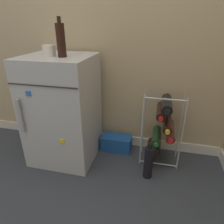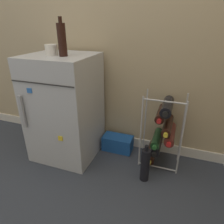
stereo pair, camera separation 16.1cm
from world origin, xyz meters
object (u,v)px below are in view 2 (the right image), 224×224
object	(u,v)px
fridge_top_cup	(51,50)
loose_bottle_floor	(145,165)
mini_fridge	(65,108)
wine_rack	(161,132)
soda_box	(118,143)
fridge_top_bottle	(62,39)

from	to	relation	value
fridge_top_cup	loose_bottle_floor	bearing A→B (deg)	-6.07
mini_fridge	wine_rack	size ratio (longest dim) A/B	1.42
soda_box	fridge_top_cup	bearing A→B (deg)	-154.04
fridge_top_bottle	loose_bottle_floor	world-z (taller)	fridge_top_bottle
mini_fridge	loose_bottle_floor	size ratio (longest dim) A/B	2.89
wine_rack	fridge_top_bottle	distance (m)	1.02
mini_fridge	soda_box	world-z (taller)	mini_fridge
soda_box	loose_bottle_floor	world-z (taller)	loose_bottle_floor
fridge_top_bottle	loose_bottle_floor	distance (m)	1.09
mini_fridge	fridge_top_bottle	bearing A→B (deg)	-37.78
mini_fridge	wine_rack	distance (m)	0.82
loose_bottle_floor	mini_fridge	bearing A→B (deg)	170.12
soda_box	loose_bottle_floor	size ratio (longest dim) A/B	0.89
wine_rack	fridge_top_cup	xyz separation A→B (m)	(-0.84, -0.15, 0.61)
wine_rack	soda_box	world-z (taller)	wine_rack
mini_fridge	soda_box	size ratio (longest dim) A/B	3.23
wine_rack	loose_bottle_floor	bearing A→B (deg)	-107.70
mini_fridge	fridge_top_cup	bearing A→B (deg)	-125.91
soda_box	loose_bottle_floor	distance (m)	0.44
mini_fridge	fridge_top_cup	world-z (taller)	fridge_top_cup
mini_fridge	soda_box	distance (m)	0.59
soda_box	fridge_top_bottle	bearing A→B (deg)	-146.43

